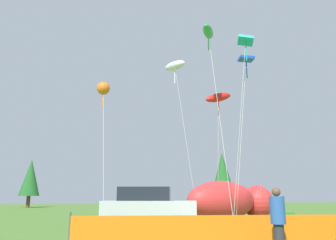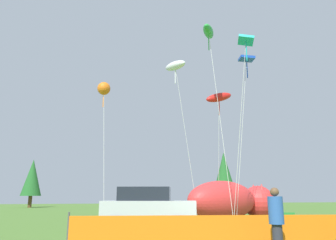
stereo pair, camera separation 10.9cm
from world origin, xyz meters
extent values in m
plane|color=#4C752D|center=(0.00, 0.00, 0.00)|extent=(120.00, 120.00, 0.00)
cube|color=#B7BCC1|center=(-2.06, 2.85, 0.82)|extent=(4.70, 2.97, 1.06)
cube|color=#1E232D|center=(-2.27, 2.92, 1.66)|extent=(2.78, 2.23, 0.64)
cylinder|color=black|center=(-0.51, 3.22, 0.34)|extent=(0.71, 0.43, 0.67)
cylinder|color=black|center=(-1.02, 1.64, 0.34)|extent=(0.71, 0.43, 0.67)
cylinder|color=black|center=(-3.10, 4.06, 0.34)|extent=(0.71, 0.43, 0.67)
cylinder|color=black|center=(-3.61, 2.48, 0.34)|extent=(0.71, 0.43, 0.67)
cube|color=#267F33|center=(2.88, -0.72, 0.44)|extent=(0.66, 0.66, 0.03)
cube|color=#267F33|center=(2.81, -0.97, 0.68)|extent=(0.50, 0.16, 0.48)
cylinder|color=#A5A5AD|center=(2.72, -0.44, 0.22)|extent=(0.02, 0.02, 0.44)
cylinder|color=#A5A5AD|center=(3.16, -0.56, 0.22)|extent=(0.02, 0.02, 0.44)
cylinder|color=#A5A5AD|center=(2.60, -0.89, 0.22)|extent=(0.02, 0.02, 0.44)
cylinder|color=#A5A5AD|center=(3.04, -1.00, 0.22)|extent=(0.02, 0.02, 0.44)
ellipsoid|color=red|center=(3.92, 7.75, 1.28)|extent=(6.19, 4.37, 2.56)
ellipsoid|color=yellow|center=(3.92, 7.75, 0.70)|extent=(4.06, 3.06, 1.15)
sphere|color=red|center=(7.28, 9.00, 1.15)|extent=(2.30, 2.30, 2.30)
cone|color=red|center=(7.28, 9.58, 2.07)|extent=(0.64, 0.64, 0.69)
cone|color=red|center=(7.28, 8.43, 2.07)|extent=(0.64, 0.64, 0.69)
cube|color=orange|center=(-1.20, -3.85, 0.51)|extent=(8.75, 1.62, 1.03)
cylinder|color=#4C4C51|center=(-5.57, -3.06, 0.56)|extent=(0.05, 0.05, 1.13)
cylinder|color=#2D59A5|center=(-0.31, -4.95, 1.20)|extent=(0.39, 0.39, 0.71)
sphere|color=brown|center=(-0.31, -4.95, 1.67)|extent=(0.23, 0.23, 0.23)
cylinder|color=silver|center=(1.37, 7.47, 5.20)|extent=(1.45, 0.28, 10.39)
ellipsoid|color=white|center=(0.65, 7.59, 10.39)|extent=(1.35, 2.26, 0.85)
cylinder|color=white|center=(0.65, 7.59, 9.69)|extent=(0.06, 0.06, 1.20)
cylinder|color=silver|center=(-3.97, 7.48, 4.32)|extent=(0.24, 2.25, 8.64)
sphere|color=orange|center=(-4.08, 8.60, 8.63)|extent=(0.87, 0.87, 0.87)
cylinder|color=orange|center=(-4.08, 8.60, 7.93)|extent=(0.06, 0.06, 1.20)
cylinder|color=silver|center=(4.00, 8.28, 4.19)|extent=(0.20, 1.16, 8.39)
ellipsoid|color=red|center=(3.91, 7.71, 8.39)|extent=(2.28, 0.92, 1.19)
cylinder|color=red|center=(3.91, 7.71, 7.69)|extent=(0.06, 0.06, 1.20)
cylinder|color=silver|center=(2.29, 4.08, 5.98)|extent=(0.18, 2.25, 11.97)
ellipsoid|color=green|center=(2.21, 5.19, 11.96)|extent=(1.93, 2.57, 1.23)
cylinder|color=green|center=(2.21, 5.19, 11.26)|extent=(0.06, 0.06, 1.20)
cylinder|color=silver|center=(3.94, 4.70, 5.06)|extent=(1.25, 0.07, 10.13)
cube|color=blue|center=(4.56, 4.68, 10.12)|extent=(1.10, 1.10, 0.31)
cylinder|color=blue|center=(4.56, 4.68, 9.42)|extent=(0.06, 0.06, 1.20)
cylinder|color=silver|center=(3.41, 3.86, 5.32)|extent=(0.82, 1.15, 10.64)
cube|color=#19B2B2|center=(3.80, 3.30, 10.63)|extent=(1.18, 1.19, 0.46)
cylinder|color=#19B2B2|center=(3.80, 3.30, 9.93)|extent=(0.06, 0.06, 1.20)
cylinder|color=brown|center=(-11.69, 37.28, 0.79)|extent=(0.51, 0.51, 1.58)
cone|color=#236028|center=(-11.69, 37.28, 4.11)|extent=(2.78, 2.78, 5.06)
cylinder|color=brown|center=(15.91, 33.36, 0.96)|extent=(0.62, 0.62, 1.92)
cone|color=#236028|center=(15.91, 33.36, 5.00)|extent=(3.39, 3.39, 6.16)
camera|label=1|loc=(-5.48, -12.79, 1.56)|focal=35.00mm
camera|label=2|loc=(-5.38, -12.81, 1.56)|focal=35.00mm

